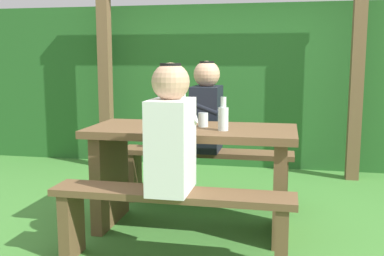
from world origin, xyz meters
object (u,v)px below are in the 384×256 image
object	(u,v)px
bench_far	(206,165)
drinking_glass	(203,120)
cell_phone	(162,125)
bench_near	(172,212)
person_black_coat	(206,110)
picnic_table	(192,160)
person_white_shirt	(171,133)
bottle_right	(184,114)
bottle_left	(223,117)

from	to	relation	value
bench_far	drinking_glass	xyz separation A→B (m)	(0.07, -0.54, 0.45)
drinking_glass	cell_phone	world-z (taller)	drinking_glass
bench_near	cell_phone	xyz separation A→B (m)	(-0.22, 0.61, 0.41)
person_black_coat	drinking_glass	xyz separation A→B (m)	(0.07, -0.54, -0.01)
bench_near	drinking_glass	distance (m)	0.77
picnic_table	bench_far	world-z (taller)	picnic_table
drinking_glass	cell_phone	xyz separation A→B (m)	(-0.29, -0.01, -0.04)
person_white_shirt	bottle_right	size ratio (longest dim) A/B	2.93
bench_near	bench_far	distance (m)	1.16
person_black_coat	bottle_right	xyz separation A→B (m)	(-0.04, -0.66, 0.04)
bench_near	drinking_glass	world-z (taller)	drinking_glass
person_white_shirt	bottle_left	xyz separation A→B (m)	(0.23, 0.49, 0.03)
picnic_table	person_white_shirt	bearing A→B (deg)	-90.19
person_black_coat	bottle_left	bearing A→B (deg)	-71.23
picnic_table	bench_near	distance (m)	0.61
bench_near	cell_phone	distance (m)	0.77
bench_near	person_black_coat	xyz separation A→B (m)	(-0.00, 1.16, 0.46)
person_black_coat	drinking_glass	world-z (taller)	person_black_coat
bottle_right	person_white_shirt	bearing A→B (deg)	-85.62
bench_far	person_black_coat	xyz separation A→B (m)	(-0.00, -0.00, 0.46)
bottle_left	bench_far	bearing A→B (deg)	108.50
picnic_table	person_black_coat	world-z (taller)	person_black_coat
picnic_table	bench_far	size ratio (longest dim) A/B	1.00
person_white_shirt	bottle_left	world-z (taller)	person_white_shirt
bottle_left	person_black_coat	bearing A→B (deg)	108.77
person_white_shirt	person_black_coat	bearing A→B (deg)	90.02
person_white_shirt	drinking_glass	bearing A→B (deg)	83.47
bench_near	person_white_shirt	distance (m)	0.46
bench_far	bottle_left	bearing A→B (deg)	-71.50
person_white_shirt	bottle_right	world-z (taller)	person_white_shirt
bench_far	person_white_shirt	bearing A→B (deg)	-90.10
drinking_glass	bottle_right	distance (m)	0.17
person_black_coat	cell_phone	size ratio (longest dim) A/B	5.14
picnic_table	cell_phone	xyz separation A→B (m)	(-0.22, 0.03, 0.23)
cell_phone	bench_near	bearing A→B (deg)	-86.49
picnic_table	bench_near	size ratio (longest dim) A/B	1.00
person_black_coat	cell_phone	world-z (taller)	person_black_coat
bottle_left	bottle_right	xyz separation A→B (m)	(-0.27, 0.01, 0.01)
bench_near	person_white_shirt	bearing A→B (deg)	120.23
drinking_glass	bottle_right	size ratio (longest dim) A/B	0.39
drinking_glass	person_black_coat	bearing A→B (deg)	97.59
bench_far	bottle_right	bearing A→B (deg)	-93.47
bench_far	picnic_table	bearing A→B (deg)	-90.00
bottle_right	cell_phone	xyz separation A→B (m)	(-0.18, 0.11, -0.10)
person_white_shirt	bench_far	bearing A→B (deg)	89.90
person_white_shirt	cell_phone	size ratio (longest dim) A/B	5.14
person_white_shirt	drinking_glass	distance (m)	0.63
person_black_coat	bottle_left	world-z (taller)	person_black_coat
drinking_glass	bottle_left	size ratio (longest dim) A/B	0.44
person_white_shirt	bottle_right	distance (m)	0.50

